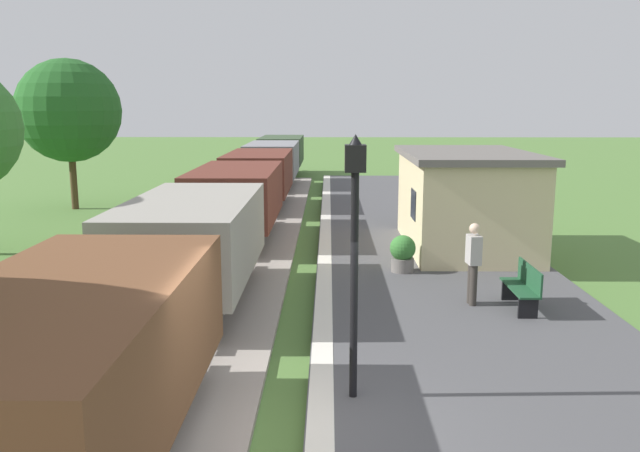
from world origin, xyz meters
TOP-DOWN VIEW (x-y plane):
  - ground_plane at (0.00, 0.00)m, footprint 160.00×160.00m
  - platform_slab at (3.20, 0.00)m, footprint 6.00×60.00m
  - platform_edge_stripe at (0.40, 0.00)m, footprint 0.36×60.00m
  - track_ballast at (-2.40, 0.00)m, footprint 3.80×60.00m
  - rail_near at (-1.68, 0.00)m, footprint 0.07×60.00m
  - rail_far at (-3.12, 0.00)m, footprint 0.07×60.00m
  - freight_train at (-2.40, 15.74)m, footprint 2.50×39.20m
  - station_hut at (4.40, 10.79)m, footprint 3.50×5.80m
  - bench_near_hut at (4.44, 5.06)m, footprint 0.42×1.50m
  - bench_down_platform at (4.44, 15.16)m, footprint 0.42×1.50m
  - person_waiting at (3.47, 5.36)m, footprint 0.27×0.40m
  - potted_planter at (2.33, 8.01)m, footprint 0.64×0.64m
  - lamp_post_near at (0.85, 1.02)m, footprint 0.28×0.28m
  - tree_field_left at (-10.19, 19.17)m, footprint 4.22×4.22m

SIDE VIEW (x-z plane):
  - ground_plane at x=0.00m, z-range 0.00..0.00m
  - track_ballast at x=-2.40m, z-range 0.00..0.12m
  - platform_slab at x=3.20m, z-range 0.00..0.25m
  - rail_near at x=-1.68m, z-range 0.12..0.26m
  - rail_far at x=-3.12m, z-range 0.12..0.26m
  - platform_edge_stripe at x=0.40m, z-range 0.25..0.26m
  - bench_near_hut at x=4.44m, z-range 0.27..1.18m
  - bench_down_platform at x=4.44m, z-range 0.27..1.18m
  - potted_planter at x=2.33m, z-range 0.26..1.18m
  - person_waiting at x=3.47m, z-range 0.33..2.04m
  - freight_train at x=-2.40m, z-range 0.34..2.46m
  - station_hut at x=4.40m, z-range 0.26..3.04m
  - lamp_post_near at x=0.85m, z-range 0.95..4.65m
  - tree_field_left at x=-10.19m, z-range 0.98..7.17m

